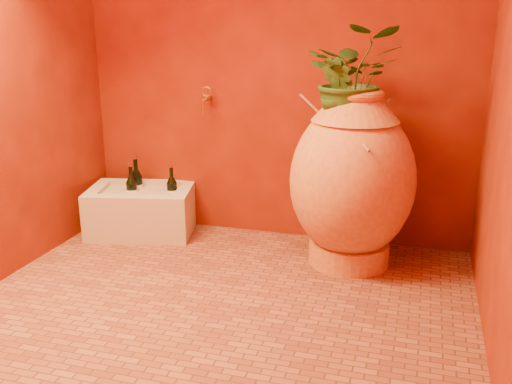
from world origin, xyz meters
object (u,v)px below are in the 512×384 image
(amphora, at_px, (352,180))
(wine_bottle_a, at_px, (137,186))
(wine_bottle_b, at_px, (172,192))
(wine_bottle_c, at_px, (132,191))
(stone_basin, at_px, (142,211))
(wall_tap, at_px, (206,98))

(amphora, height_order, wine_bottle_a, amphora)
(amphora, bearing_deg, wine_bottle_b, 171.36)
(wine_bottle_c, bearing_deg, stone_basin, -5.88)
(amphora, xyz_separation_m, wine_bottle_c, (-1.46, 0.11, -0.23))
(wine_bottle_a, xyz_separation_m, wall_tap, (0.49, 0.08, 0.60))
(stone_basin, xyz_separation_m, wall_tap, (0.42, 0.17, 0.75))
(amphora, bearing_deg, wine_bottle_c, 175.83)
(amphora, height_order, stone_basin, amphora)
(amphora, height_order, wine_bottle_c, amphora)
(wine_bottle_b, xyz_separation_m, wall_tap, (0.23, 0.09, 0.62))
(stone_basin, relative_size, wine_bottle_c, 2.50)
(stone_basin, height_order, wine_bottle_c, wine_bottle_c)
(amphora, relative_size, stone_basin, 1.34)
(amphora, bearing_deg, wall_tap, 164.70)
(stone_basin, relative_size, wall_tap, 4.72)
(stone_basin, distance_m, wine_bottle_c, 0.15)
(stone_basin, bearing_deg, wine_bottle_b, 23.63)
(amphora, distance_m, wine_bottle_c, 1.49)
(stone_basin, height_order, wall_tap, wall_tap)
(amphora, xyz_separation_m, wine_bottle_a, (-1.47, 0.19, -0.21))
(wine_bottle_b, bearing_deg, wine_bottle_c, -163.36)
(amphora, distance_m, wall_tap, 1.09)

